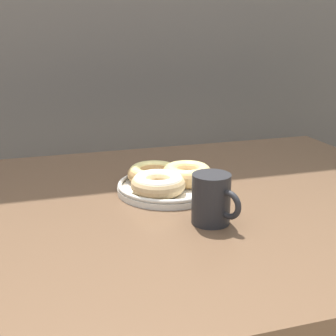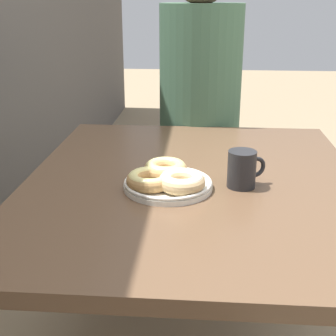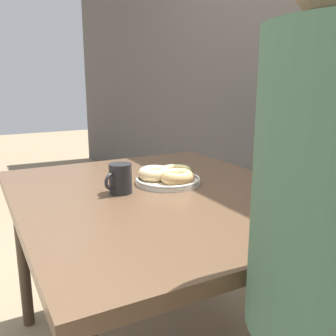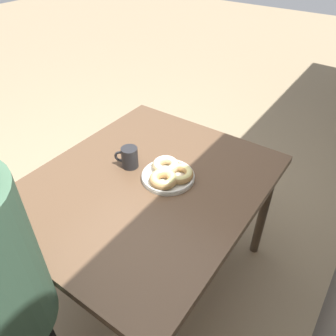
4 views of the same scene
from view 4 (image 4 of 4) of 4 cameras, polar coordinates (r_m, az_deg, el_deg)
name	(u,v)px [view 4 (image 4 of 4)]	position (r m, az deg, el deg)	size (l,w,h in m)	color
ground_plane	(124,257)	(2.13, -7.72, -15.06)	(14.00, 14.00, 0.00)	#937F60
dining_table	(146,192)	(1.54, -3.77, -4.26)	(1.16, 0.97, 0.72)	brown
donut_plate	(169,173)	(1.49, 0.15, -0.94)	(0.25, 0.25, 0.06)	silver
coffee_mug	(129,157)	(1.56, -6.78, 1.88)	(0.08, 0.11, 0.10)	#232326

